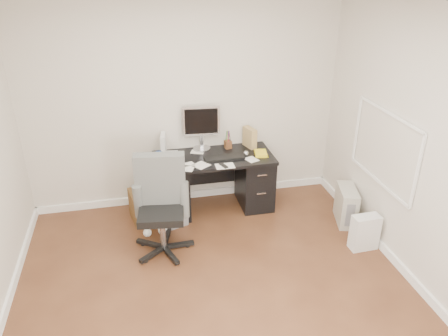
% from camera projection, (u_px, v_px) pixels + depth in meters
% --- Properties ---
extents(ground, '(4.00, 4.00, 0.00)m').
position_uv_depth(ground, '(217.00, 295.00, 4.33)').
color(ground, '#472717').
rests_on(ground, ground).
extents(room_shell, '(4.02, 4.02, 2.71)m').
position_uv_depth(room_shell, '(219.00, 139.00, 3.63)').
color(room_shell, beige).
rests_on(room_shell, ground).
extents(desk, '(1.50, 0.70, 0.75)m').
position_uv_depth(desk, '(214.00, 181.00, 5.66)').
color(desk, black).
rests_on(desk, ground).
extents(loose_papers, '(1.10, 0.60, 0.00)m').
position_uv_depth(loose_papers, '(199.00, 160.00, 5.42)').
color(loose_papers, white).
rests_on(loose_papers, desk).
extents(lcd_monitor, '(0.50, 0.31, 0.60)m').
position_uv_depth(lcd_monitor, '(201.00, 128.00, 5.58)').
color(lcd_monitor, '#AEADB2').
rests_on(lcd_monitor, desk).
extents(keyboard, '(0.51, 0.19, 0.03)m').
position_uv_depth(keyboard, '(224.00, 158.00, 5.44)').
color(keyboard, black).
rests_on(keyboard, desk).
extents(computer_mouse, '(0.07, 0.07, 0.07)m').
position_uv_depth(computer_mouse, '(246.00, 153.00, 5.51)').
color(computer_mouse, '#AEADB2').
rests_on(computer_mouse, desk).
extents(travel_mug, '(0.10, 0.10, 0.18)m').
position_uv_depth(travel_mug, '(159.00, 159.00, 5.23)').
color(travel_mug, '#153E94').
rests_on(travel_mug, desk).
extents(white_binder, '(0.15, 0.25, 0.28)m').
position_uv_depth(white_binder, '(163.00, 145.00, 5.49)').
color(white_binder, silver).
rests_on(white_binder, desk).
extents(magazine_file, '(0.18, 0.25, 0.26)m').
position_uv_depth(magazine_file, '(250.00, 138.00, 5.73)').
color(magazine_file, '#A4844F').
rests_on(magazine_file, desk).
extents(pen_cup, '(0.12, 0.12, 0.25)m').
position_uv_depth(pen_cup, '(228.00, 139.00, 5.69)').
color(pen_cup, '#583619').
rests_on(pen_cup, desk).
extents(yellow_book, '(0.19, 0.23, 0.04)m').
position_uv_depth(yellow_book, '(261.00, 153.00, 5.55)').
color(yellow_book, yellow).
rests_on(yellow_book, desk).
extents(paper_remote, '(0.23, 0.18, 0.02)m').
position_uv_depth(paper_remote, '(225.00, 165.00, 5.25)').
color(paper_remote, white).
rests_on(paper_remote, desk).
extents(office_chair, '(0.72, 0.72, 1.12)m').
position_uv_depth(office_chair, '(161.00, 208.00, 4.75)').
color(office_chair, '#515350').
rests_on(office_chair, ground).
extents(pc_tower, '(0.32, 0.50, 0.46)m').
position_uv_depth(pc_tower, '(346.00, 205.00, 5.44)').
color(pc_tower, '#AFAD9E').
rests_on(pc_tower, ground).
extents(shopping_bag, '(0.32, 0.23, 0.42)m').
position_uv_depth(shopping_bag, '(365.00, 232.00, 4.94)').
color(shopping_bag, white).
rests_on(shopping_bag, ground).
extents(wicker_basket, '(0.45, 0.45, 0.38)m').
position_uv_depth(wicker_basket, '(147.00, 205.00, 5.52)').
color(wicker_basket, '#442C14').
rests_on(wicker_basket, ground).
extents(desk_printer, '(0.41, 0.37, 0.20)m').
position_uv_depth(desk_printer, '(172.00, 217.00, 5.44)').
color(desk_printer, slate).
rests_on(desk_printer, ground).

